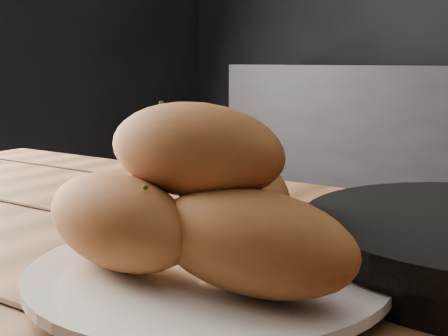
# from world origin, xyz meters

# --- Properties ---
(plate) EXTENTS (0.27, 0.27, 0.02)m
(plate) POSITION_xyz_m (-0.25, -0.33, 0.76)
(plate) COLOR white
(plate) RESTS_ON table
(bread_rolls) EXTENTS (0.28, 0.24, 0.12)m
(bread_rolls) POSITION_xyz_m (-0.25, -0.33, 0.82)
(bread_rolls) COLOR #B16131
(bread_rolls) RESTS_ON plate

